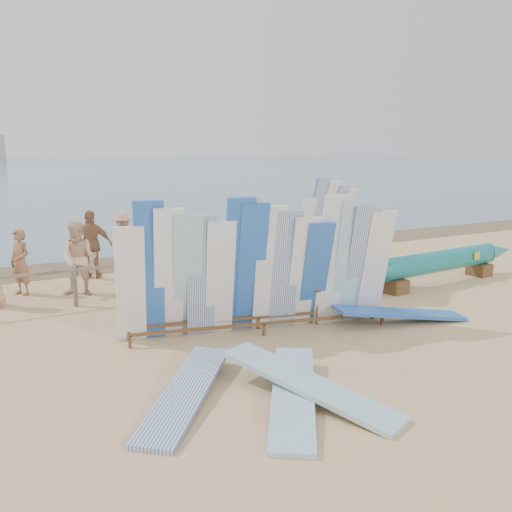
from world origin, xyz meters
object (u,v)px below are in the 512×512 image
flat_board_b (293,403)px  beachgoer_4 (92,245)px  side_surfboard_rack (320,240)px  beachgoer_3 (123,239)px  beachgoer_8 (290,245)px  beach_chair_left (185,274)px  outrigger_canoe (440,262)px  vendor_table (326,300)px  beachgoer_extra_0 (318,226)px  beachgoer_5 (155,234)px  stroller (217,258)px  beachgoer_10 (334,228)px  flat_board_d (400,323)px  beachgoer_9 (255,226)px  beachgoer_2 (79,259)px  beachgoer_1 (20,262)px  flat_board_a (309,400)px  main_surfboard_rack (261,272)px  beach_chair_right (190,273)px  flat_board_e (186,400)px

flat_board_b → beachgoer_4: 8.72m
side_surfboard_rack → beachgoer_4: 5.98m
beachgoer_4 → beachgoer_3: size_ratio=1.15×
beachgoer_8 → beach_chair_left: bearing=-126.7°
outrigger_canoe → vendor_table: bearing=-171.4°
outrigger_canoe → beachgoer_4: bearing=142.8°
vendor_table → beachgoer_3: beachgoer_3 is taller
side_surfboard_rack → beachgoer_extra_0: side_surfboard_rack is taller
side_surfboard_rack → flat_board_b: 6.12m
outrigger_canoe → beachgoer_5: (-5.28, 6.51, 0.23)m
stroller → beachgoer_10: beachgoer_10 is taller
beachgoer_5 → beachgoer_4: bearing=23.4°
beachgoer_8 → flat_board_b: bearing=-68.2°
flat_board_d → beachgoer_4: size_ratio=1.50×
flat_board_b → beachgoer_9: size_ratio=1.44×
outrigger_canoe → beachgoer_3: bearing=132.4°
beachgoer_2 → beachgoer_extra_0: size_ratio=0.95×
beachgoer_1 → beachgoer_4: (1.83, 0.90, 0.13)m
beachgoer_8 → beachgoer_3: (-3.80, 3.06, 0.02)m
side_surfboard_rack → flat_board_b: bearing=-153.7°
outrigger_canoe → beachgoer_4: (-7.55, 4.87, 0.35)m
beachgoer_4 → beachgoer_extra_0: 7.18m
stroller → beachgoer_5: (-0.73, 2.91, 0.30)m
beachgoer_5 → beachgoer_10: beachgoer_10 is taller
stroller → side_surfboard_rack: bearing=-66.1°
side_surfboard_rack → beachgoer_extra_0: bearing=30.3°
flat_board_a → beachgoer_8: size_ratio=1.77×
flat_board_a → beachgoer_4: bearing=74.3°
flat_board_d → beachgoer_extra_0: beachgoer_extra_0 is taller
beachgoer_3 → main_surfboard_rack: bearing=37.7°
beachgoer_10 → beachgoer_8: size_ratio=1.12×
main_surfboard_rack → beachgoer_1: main_surfboard_rack is taller
main_surfboard_rack → beach_chair_left: (0.12, 4.07, -0.88)m
beach_chair_right → outrigger_canoe: bearing=-46.9°
beach_chair_right → beachgoer_extra_0: bearing=0.7°
flat_board_e → beachgoer_8: beachgoer_8 is taller
outrigger_canoe → stroller: 5.80m
flat_board_b → beachgoer_3: (0.44, 9.80, 0.78)m
beachgoer_4 → beachgoer_9: 5.39m
beachgoer_4 → beachgoer_8: 5.29m
beachgoer_1 → beachgoer_8: 6.85m
flat_board_d → beachgoer_extra_0: bearing=-8.9°
main_surfboard_rack → beachgoer_8: main_surfboard_rack is taller
beachgoer_1 → beachgoer_10: 9.46m
stroller → outrigger_canoe: bearing=-42.6°
beachgoer_10 → beachgoer_8: (-2.67, -1.54, -0.09)m
main_surfboard_rack → beachgoer_3: size_ratio=3.27×
flat_board_a → beachgoer_2: 7.28m
flat_board_d → beach_chair_right: beach_chair_right is taller
beachgoer_1 → beachgoer_4: size_ratio=0.86×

